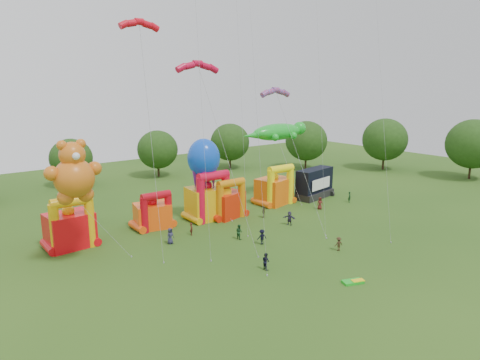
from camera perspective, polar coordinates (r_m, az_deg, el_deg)
ground at (r=42.61m, az=16.01°, el=-13.99°), size 160.00×160.00×0.00m
tree_ring at (r=39.67m, az=14.77°, el=-6.14°), size 126.63×128.76×12.07m
bouncy_castle_0 at (r=53.96m, az=-21.69°, el=-5.89°), size 5.30×4.38×6.40m
bouncy_castle_1 at (r=58.09m, az=-11.50°, el=-4.40°), size 5.07×4.37×5.15m
bouncy_castle_2 at (r=60.77m, az=-4.21°, el=-2.73°), size 5.77×4.80×7.07m
bouncy_castle_3 at (r=61.50m, az=-1.82°, el=-2.97°), size 5.67×4.97×5.79m
bouncy_castle_4 at (r=68.47m, az=4.72°, el=-1.17°), size 6.05×5.27×6.48m
stage_trailer at (r=73.12m, az=9.92°, el=-0.47°), size 8.08×4.23×5.00m
teddy_bear_kite at (r=46.11m, az=-20.33°, el=-1.09°), size 8.17×4.00×13.58m
gecko_kite at (r=71.20m, az=5.60°, el=4.56°), size 13.52×9.11×12.53m
octopus_kite at (r=59.72m, az=-4.32°, el=1.03°), size 4.66×5.85×11.56m
parafoil_kites at (r=49.00m, az=1.71°, el=2.70°), size 21.46×9.95×25.99m
diamond_kites at (r=50.26m, az=5.16°, el=11.99°), size 22.95×18.89×43.08m
folded_kite_bundle at (r=43.78m, az=14.88°, el=-12.97°), size 2.22×1.64×0.31m
spectator_0 at (r=52.35m, az=-9.28°, el=-7.37°), size 1.07×0.81×1.97m
spectator_1 at (r=54.95m, az=-6.49°, el=-6.49°), size 0.57×0.69×1.63m
spectator_2 at (r=53.19m, az=-0.13°, el=-6.92°), size 0.77×0.96×1.88m
spectator_3 at (r=51.57m, az=2.93°, el=-7.59°), size 1.33×0.96×1.86m
spectator_4 at (r=61.64m, az=3.17°, el=-4.25°), size 1.04×0.98×1.72m
spectator_5 at (r=58.72m, az=6.61°, el=-5.08°), size 1.27×1.85×1.92m
spectator_6 at (r=66.62m, az=10.62°, el=-3.08°), size 1.11×0.98×1.91m
spectator_7 at (r=71.55m, az=14.40°, el=-2.21°), size 0.77×0.78×1.81m
spectator_8 at (r=45.00m, az=3.47°, el=-10.76°), size 0.74×0.92×1.79m
spectator_9 at (r=50.97m, az=13.01°, el=-8.30°), size 1.17×0.84×1.64m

